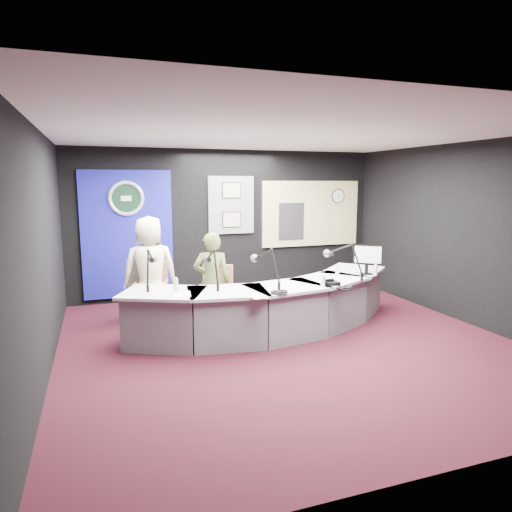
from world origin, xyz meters
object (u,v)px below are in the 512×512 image
object	(u,v)px
broadcast_desk	(271,307)
person_woman	(212,282)
armchair_left	(151,293)
armchair_right	(212,300)
person_man	(150,270)

from	to	relation	value
broadcast_desk	person_woman	world-z (taller)	person_woman
armchair_left	armchair_right	xyz separation A→B (m)	(0.82, -0.67, -0.03)
armchair_right	armchair_left	bearing A→B (deg)	177.58
armchair_left	person_woman	size ratio (longest dim) A/B	0.65
person_man	person_woman	world-z (taller)	person_man
armchair_left	person_man	distance (m)	0.36
armchair_left	person_man	size ratio (longest dim) A/B	0.57
broadcast_desk	person_woman	distance (m)	0.95
broadcast_desk	person_woman	size ratio (longest dim) A/B	3.06
armchair_left	person_man	world-z (taller)	person_man
armchair_left	person_man	bearing A→B (deg)	0.00
armchair_left	armchair_right	bearing A→B (deg)	-24.86
armchair_left	person_woman	xyz separation A→B (m)	(0.82, -0.67, 0.25)
broadcast_desk	armchair_right	xyz separation A→B (m)	(-0.80, 0.35, 0.08)
armchair_right	person_man	distance (m)	1.13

